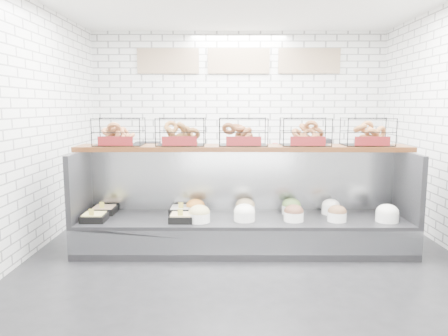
{
  "coord_description": "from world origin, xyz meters",
  "views": [
    {
      "loc": [
        -0.21,
        -4.87,
        1.75
      ],
      "look_at": [
        -0.24,
        0.45,
        0.99
      ],
      "focal_mm": 35.0,
      "sensor_mm": 36.0,
      "label": 1
    }
  ],
  "objects": [
    {
      "name": "display_case",
      "position": [
        0.01,
        0.34,
        0.33
      ],
      "size": [
        4.0,
        0.9,
        1.2
      ],
      "color": "black",
      "rests_on": "ground"
    },
    {
      "name": "prep_counter",
      "position": [
        -0.01,
        2.43,
        0.47
      ],
      "size": [
        4.0,
        0.6,
        1.2
      ],
      "color": "#93969B",
      "rests_on": "ground"
    },
    {
      "name": "bagel_shelf",
      "position": [
        0.0,
        0.52,
        1.38
      ],
      "size": [
        4.1,
        0.5,
        0.4
      ],
      "color": "#3E1E0D",
      "rests_on": "display_case"
    },
    {
      "name": "room_shell",
      "position": [
        0.0,
        0.6,
        2.06
      ],
      "size": [
        5.02,
        5.51,
        3.01
      ],
      "color": "silver",
      "rests_on": "ground"
    },
    {
      "name": "ground",
      "position": [
        0.0,
        0.0,
        0.0
      ],
      "size": [
        5.5,
        5.5,
        0.0
      ],
      "primitive_type": "plane",
      "color": "black",
      "rests_on": "ground"
    }
  ]
}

